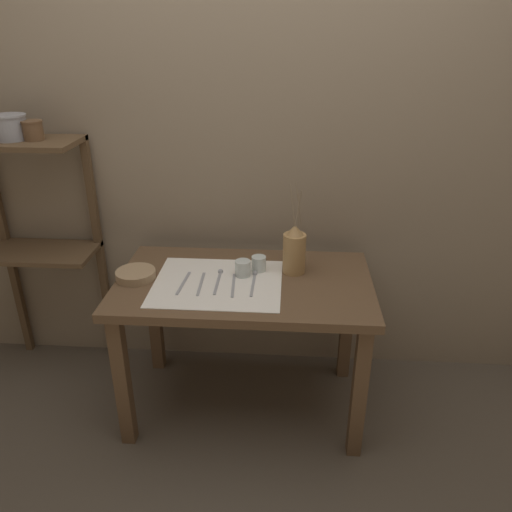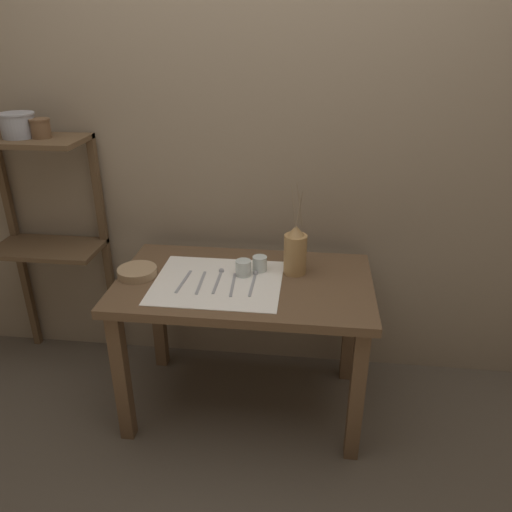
% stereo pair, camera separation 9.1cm
% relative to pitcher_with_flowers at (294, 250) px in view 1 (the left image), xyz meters
% --- Properties ---
extents(ground_plane, '(12.00, 12.00, 0.00)m').
position_rel_pitcher_with_flowers_xyz_m(ground_plane, '(-0.22, -0.10, -0.81)').
color(ground_plane, brown).
extents(stone_wall_back, '(7.00, 0.06, 2.40)m').
position_rel_pitcher_with_flowers_xyz_m(stone_wall_back, '(-0.22, 0.35, 0.39)').
color(stone_wall_back, gray).
rests_on(stone_wall_back, ground_plane).
extents(wooden_table, '(1.13, 0.67, 0.70)m').
position_rel_pitcher_with_flowers_xyz_m(wooden_table, '(-0.22, -0.10, -0.21)').
color(wooden_table, brown).
rests_on(wooden_table, ground_plane).
extents(wooden_shelf_unit, '(0.54, 0.29, 1.25)m').
position_rel_pitcher_with_flowers_xyz_m(wooden_shelf_unit, '(-1.27, 0.19, 0.05)').
color(wooden_shelf_unit, brown).
rests_on(wooden_shelf_unit, ground_plane).
extents(linen_cloth, '(0.56, 0.47, 0.00)m').
position_rel_pitcher_with_flowers_xyz_m(linen_cloth, '(-0.33, -0.13, -0.11)').
color(linen_cloth, white).
rests_on(linen_cloth, wooden_table).
extents(pitcher_with_flowers, '(0.10, 0.10, 0.43)m').
position_rel_pitcher_with_flowers_xyz_m(pitcher_with_flowers, '(0.00, 0.00, 0.00)').
color(pitcher_with_flowers, '#A87F4C').
rests_on(pitcher_with_flowers, wooden_table).
extents(wooden_bowl, '(0.18, 0.18, 0.04)m').
position_rel_pitcher_with_flowers_xyz_m(wooden_bowl, '(-0.70, -0.11, -0.09)').
color(wooden_bowl, '#9E7F5B').
rests_on(wooden_bowl, wooden_table).
extents(glass_tumbler_near, '(0.07, 0.07, 0.07)m').
position_rel_pitcher_with_flowers_xyz_m(glass_tumbler_near, '(-0.23, -0.06, -0.07)').
color(glass_tumbler_near, silver).
rests_on(glass_tumbler_near, wooden_table).
extents(glass_tumbler_far, '(0.07, 0.07, 0.07)m').
position_rel_pitcher_with_flowers_xyz_m(glass_tumbler_far, '(-0.16, -0.00, -0.07)').
color(glass_tumbler_far, silver).
rests_on(glass_tumbler_far, wooden_table).
extents(knife_center, '(0.03, 0.21, 0.00)m').
position_rel_pitcher_with_flowers_xyz_m(knife_center, '(-0.48, -0.15, -0.10)').
color(knife_center, '#939399').
rests_on(knife_center, wooden_table).
extents(fork_inner, '(0.02, 0.21, 0.00)m').
position_rel_pitcher_with_flowers_xyz_m(fork_inner, '(-0.40, -0.15, -0.10)').
color(fork_inner, '#939399').
rests_on(fork_inner, wooden_table).
extents(spoon_inner, '(0.02, 0.22, 0.02)m').
position_rel_pitcher_with_flowers_xyz_m(spoon_inner, '(-0.33, -0.08, -0.10)').
color(spoon_inner, '#939399').
rests_on(spoon_inner, wooden_table).
extents(fork_outer, '(0.03, 0.21, 0.00)m').
position_rel_pitcher_with_flowers_xyz_m(fork_outer, '(-0.26, -0.16, -0.10)').
color(fork_outer, '#939399').
rests_on(fork_outer, wooden_table).
extents(spoon_outer, '(0.02, 0.22, 0.02)m').
position_rel_pitcher_with_flowers_xyz_m(spoon_outer, '(-0.17, -0.09, -0.10)').
color(spoon_outer, '#939399').
rests_on(spoon_outer, wooden_table).
extents(metal_pot_large, '(0.16, 0.16, 0.11)m').
position_rel_pitcher_with_flowers_xyz_m(metal_pot_large, '(-1.30, 0.15, 0.50)').
color(metal_pot_large, '#939399').
rests_on(metal_pot_large, wooden_shelf_unit).
extents(metal_pot_small, '(0.09, 0.09, 0.09)m').
position_rel_pitcher_with_flowers_xyz_m(metal_pot_small, '(-1.19, 0.15, 0.49)').
color(metal_pot_small, brown).
rests_on(metal_pot_small, wooden_shelf_unit).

